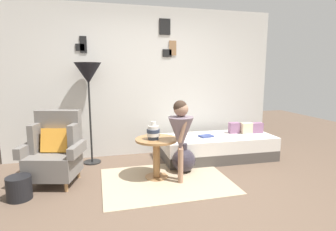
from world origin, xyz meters
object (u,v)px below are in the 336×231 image
Objects in this scene: floor_lamp at (88,77)px; armchair at (55,151)px; vase_striped at (153,132)px; person_child at (181,131)px; book_on_daybed at (206,136)px; daybed at (218,147)px; demijohn_near at (184,160)px; side_table at (156,150)px; magazine_basket at (19,188)px.

armchair is at bearing -123.37° from floor_lamp.
vase_striped is 0.39m from person_child.
person_child is 1.08m from book_on_daybed.
demijohn_near is at bearing -149.30° from daybed.
side_table reaches higher than magazine_basket.
person_child is at bearing -114.93° from demijohn_near.
magazine_basket is at bearing -172.61° from side_table.
side_table is at bearing 142.54° from person_child.
vase_striped is at bearing 6.40° from magazine_basket.
armchair reaches higher than magazine_basket.
book_on_daybed is 0.79× the size of magazine_basket.
side_table is 0.27m from vase_striped.
side_table is 0.47m from person_child.
daybed is 3.02m from magazine_basket.
armchair is 0.86× the size of person_child.
armchair is 4.41× the size of book_on_daybed.
demijohn_near is (1.79, -0.09, -0.26)m from armchair.
floor_lamp is (-0.90, 0.90, 1.00)m from side_table.
demijohn_near reaches higher than book_on_daybed.
person_child is (0.29, -0.22, 0.31)m from side_table.
magazine_basket is at bearing -163.83° from book_on_daybed.
armchair is 0.63m from magazine_basket.
floor_lamp is (-0.85, 0.93, 0.74)m from vase_striped.
daybed is 1.32m from person_child.
book_on_daybed is at bearing 29.95° from vase_striped.
side_table is (-1.21, -0.58, 0.21)m from daybed.
daybed is 4.37× the size of demijohn_near.
person_child is (1.18, -1.11, -0.70)m from floor_lamp.
person_child reaches higher than demijohn_near.
magazine_basket is (-1.99, -0.00, -0.58)m from person_child.
floor_lamp reaches higher than magazine_basket.
side_table is at bearing 35.25° from vase_striped.
daybed is 6.86× the size of magazine_basket.
vase_striped is 1.75m from magazine_basket.
person_child is at bearing -139.27° from daybed.
daybed is 8.73× the size of book_on_daybed.
side_table is 1.13m from book_on_daybed.
side_table is at bearing -154.54° from daybed.
daybed is at bearing 40.73° from person_child.
side_table is 2.36× the size of vase_striped.
person_child reaches higher than daybed.
magazine_basket is at bearing -173.60° from vase_striped.
vase_striped is (-1.26, -0.61, 0.48)m from daybed.
side_table is at bearing 7.39° from magazine_basket.
vase_striped is 0.72m from demijohn_near.
armchair is at bearing 169.38° from vase_striped.
vase_striped is at bearing 151.35° from person_child.
magazine_basket is at bearing -129.93° from armchair.
vase_striped reaches higher than demijohn_near.
person_child is at bearing -131.77° from book_on_daybed.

